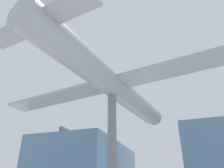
# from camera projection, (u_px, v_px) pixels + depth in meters

# --- Properties ---
(support_pylon_central) EXTENTS (0.54, 0.54, 7.08)m
(support_pylon_central) POSITION_uv_depth(u_px,v_px,m) (112.00, 152.00, 12.48)
(support_pylon_central) COLOR slate
(support_pylon_central) RESTS_ON ground_plane
(suspended_airplane) EXTENTS (18.60, 16.07, 3.04)m
(suspended_airplane) POSITION_uv_depth(u_px,v_px,m) (113.00, 84.00, 14.52)
(suspended_airplane) COLOR #93999E
(suspended_airplane) RESTS_ON support_pylon_central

